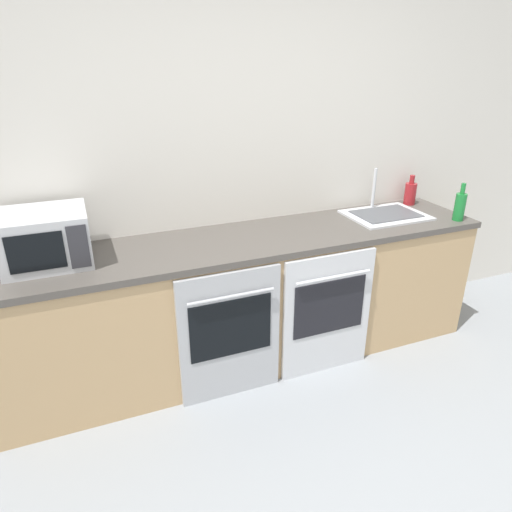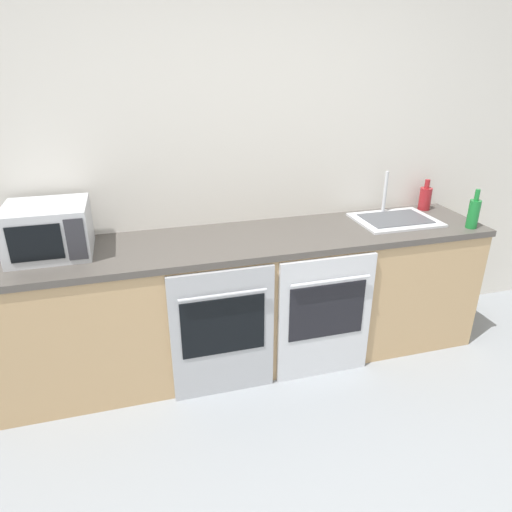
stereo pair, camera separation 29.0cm
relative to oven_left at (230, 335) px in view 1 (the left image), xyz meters
name	(u,v)px [view 1 (the left image)]	position (x,y,z in m)	size (l,w,h in m)	color
wall_back	(232,160)	(0.26, 0.66, 0.88)	(10.00, 0.06, 2.60)	silver
counter_back	(251,299)	(0.26, 0.32, 0.02)	(3.12, 0.64, 0.88)	tan
oven_left	(230,335)	(0.00, 0.00, 0.00)	(0.61, 0.06, 0.83)	#A8AAAF
oven_right	(328,314)	(0.65, 0.00, 0.00)	(0.61, 0.06, 0.83)	silver
microwave	(46,238)	(-0.90, 0.38, 0.60)	(0.44, 0.40, 0.29)	#B7BABF
bottle_green	(460,206)	(1.70, 0.10, 0.56)	(0.07, 0.07, 0.26)	#19722D
bottle_red	(410,193)	(1.63, 0.53, 0.55)	(0.09, 0.09, 0.22)	maroon
sink	(385,214)	(1.29, 0.36, 0.47)	(0.54, 0.41, 0.31)	silver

